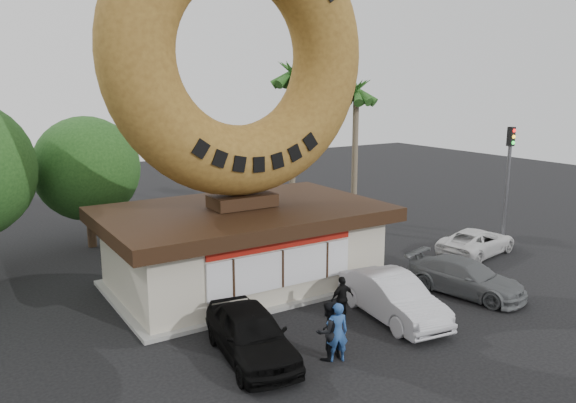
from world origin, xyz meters
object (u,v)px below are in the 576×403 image
(car_grey, at_px, (466,277))
(car_black, at_px, (251,334))
(traffic_signal, at_px, (508,171))
(street_lamp, at_px, (124,155))
(car_white, at_px, (477,242))
(car_silver, at_px, (393,297))
(giant_donut, at_px, (240,55))
(person_right, at_px, (342,298))
(person_center, at_px, (328,331))
(person_left, at_px, (337,332))
(donut_shop, at_px, (243,243))

(car_grey, bearing_deg, car_black, 166.99)
(traffic_signal, relative_size, car_black, 1.31)
(street_lamp, relative_size, traffic_signal, 1.32)
(car_black, distance_m, car_grey, 9.72)
(car_white, bearing_deg, car_silver, 101.71)
(giant_donut, xyz_separation_m, car_white, (11.58, -2.35, -8.62))
(car_black, xyz_separation_m, car_white, (14.38, 3.47, -0.16))
(giant_donut, bearing_deg, person_right, -75.99)
(person_center, xyz_separation_m, car_black, (-1.94, 1.27, -0.11))
(person_left, height_order, person_center, person_left)
(donut_shop, distance_m, person_center, 7.17)
(person_left, relative_size, car_black, 0.40)
(car_silver, bearing_deg, traffic_signal, 25.93)
(donut_shop, height_order, car_black, donut_shop)
(car_silver, bearing_deg, street_lamp, 113.34)
(traffic_signal, distance_m, car_white, 4.05)
(donut_shop, height_order, traffic_signal, traffic_signal)
(person_center, bearing_deg, car_black, -39.85)
(donut_shop, height_order, street_lamp, street_lamp)
(car_grey, bearing_deg, traffic_signal, 13.06)
(street_lamp, distance_m, car_white, 18.65)
(car_silver, distance_m, car_grey, 4.07)
(donut_shop, bearing_deg, person_left, -95.49)
(donut_shop, height_order, person_left, donut_shop)
(traffic_signal, xyz_separation_m, person_right, (-12.74, -3.03, -3.07))
(car_grey, bearing_deg, person_left, 178.47)
(car_silver, relative_size, car_white, 1.06)
(traffic_signal, bearing_deg, street_lamp, 142.86)
(traffic_signal, height_order, car_silver, traffic_signal)
(person_center, bearing_deg, car_grey, -176.05)
(person_left, bearing_deg, person_center, -36.94)
(car_silver, relative_size, car_grey, 1.02)
(car_black, relative_size, car_grey, 0.99)
(donut_shop, relative_size, traffic_signal, 1.84)
(traffic_signal, xyz_separation_m, car_grey, (-7.07, -3.63, -3.18))
(street_lamp, relative_size, car_black, 1.72)
(donut_shop, relative_size, person_left, 6.07)
(street_lamp, bearing_deg, person_left, -86.19)
(person_right, distance_m, car_grey, 5.70)
(car_black, bearing_deg, giant_donut, 73.09)
(car_silver, height_order, car_white, car_silver)
(street_lamp, height_order, car_white, street_lamp)
(giant_donut, xyz_separation_m, street_lamp, (-1.86, 10.00, -4.77))
(person_right, bearing_deg, street_lamp, -77.29)
(person_center, height_order, person_right, person_center)
(person_right, bearing_deg, person_center, 45.04)
(person_center, relative_size, person_right, 1.14)
(person_center, bearing_deg, car_white, -165.76)
(car_grey, bearing_deg, car_white, 21.13)
(person_right, relative_size, car_black, 0.34)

